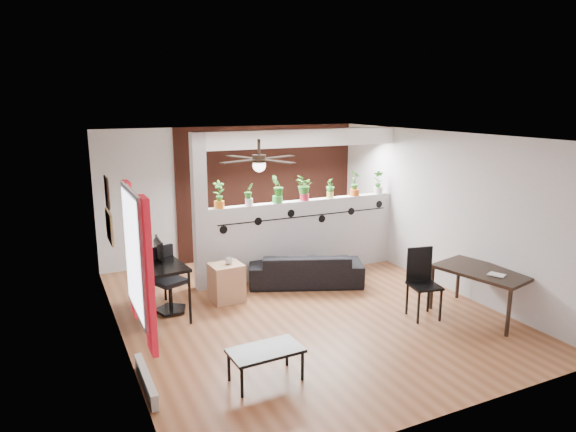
{
  "coord_description": "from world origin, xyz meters",
  "views": [
    {
      "loc": [
        -3.33,
        -6.45,
        3.09
      ],
      "look_at": [
        0.05,
        0.6,
        1.32
      ],
      "focal_mm": 32.0,
      "sensor_mm": 36.0,
      "label": 1
    }
  ],
  "objects": [
    {
      "name": "monitor",
      "position": [
        -1.97,
        0.86,
        0.9
      ],
      "size": [
        0.3,
        0.06,
        0.17
      ],
      "primitive_type": "imported",
      "rotation": [
        0.0,
        0.0,
        1.53
      ],
      "color": "black",
      "rests_on": "computer_desk"
    },
    {
      "name": "corkboard",
      "position": [
        -2.58,
        0.95,
        1.35
      ],
      "size": [
        0.03,
        0.6,
        0.45
      ],
      "primitive_type": "cube",
      "color": "olive",
      "rests_on": "room_shell"
    },
    {
      "name": "window_assembly",
      "position": [
        -2.56,
        -1.2,
        1.51
      ],
      "size": [
        0.09,
        1.3,
        1.55
      ],
      "color": "white",
      "rests_on": "room_shell"
    },
    {
      "name": "book",
      "position": [
        2.15,
        -1.62,
        0.71
      ],
      "size": [
        0.24,
        0.26,
        0.02
      ],
      "primitive_type": "imported",
      "rotation": [
        0.0,
        0.0,
        0.41
      ],
      "color": "gray",
      "rests_on": "dining_table"
    },
    {
      "name": "ceiling_fan",
      "position": [
        -0.8,
        -0.3,
        2.31
      ],
      "size": [
        1.19,
        1.19,
        0.43
      ],
      "color": "black",
      "rests_on": "room_shell"
    },
    {
      "name": "ceiling_header",
      "position": [
        0.8,
        1.5,
        2.45
      ],
      "size": [
        3.6,
        0.18,
        0.3
      ],
      "primitive_type": "cube",
      "color": "white",
      "rests_on": "room_shell"
    },
    {
      "name": "partition_wall",
      "position": [
        0.8,
        1.5,
        0.68
      ],
      "size": [
        3.6,
        0.18,
        1.35
      ],
      "primitive_type": "cube",
      "color": "#BCBCC1",
      "rests_on": "ground"
    },
    {
      "name": "pier_column",
      "position": [
        -1.11,
        1.5,
        1.3
      ],
      "size": [
        0.22,
        0.2,
        2.6
      ],
      "primitive_type": "cube",
      "color": "#BCBCC1",
      "rests_on": "ground"
    },
    {
      "name": "sofa",
      "position": [
        0.55,
        0.95,
        0.27
      ],
      "size": [
        1.96,
        1.36,
        0.53
      ],
      "primitive_type": "imported",
      "rotation": [
        0.0,
        0.0,
        2.75
      ],
      "color": "black",
      "rests_on": "ground"
    },
    {
      "name": "potted_plant_2",
      "position": [
        0.27,
        1.5,
        1.6
      ],
      "size": [
        0.27,
        0.23,
        0.48
      ],
      "color": "green",
      "rests_on": "partition_wall"
    },
    {
      "name": "potted_plant_1",
      "position": [
        -0.25,
        1.5,
        1.56
      ],
      "size": [
        0.22,
        0.2,
        0.39
      ],
      "color": "silver",
      "rests_on": "partition_wall"
    },
    {
      "name": "potted_plant_5",
      "position": [
        1.85,
        1.5,
        1.61
      ],
      "size": [
        0.22,
        0.27,
        0.49
      ],
      "color": "#D95C19",
      "rests_on": "partition_wall"
    },
    {
      "name": "computer_desk",
      "position": [
        -1.97,
        0.71,
        0.73
      ],
      "size": [
        0.72,
        1.18,
        0.81
      ],
      "color": "black",
      "rests_on": "ground"
    },
    {
      "name": "coffee_table",
      "position": [
        -1.29,
        -1.62,
        0.34
      ],
      "size": [
        0.84,
        0.49,
        0.38
      ],
      "color": "black",
      "rests_on": "ground"
    },
    {
      "name": "brick_panel",
      "position": [
        0.8,
        2.97,
        1.3
      ],
      "size": [
        3.9,
        0.05,
        2.6
      ],
      "primitive_type": "cube",
      "color": "#A0432E",
      "rests_on": "ground"
    },
    {
      "name": "baseboard_heater",
      "position": [
        -2.54,
        -1.2,
        0.09
      ],
      "size": [
        0.08,
        1.0,
        0.18
      ],
      "primitive_type": "cube",
      "color": "beige",
      "rests_on": "ground"
    },
    {
      "name": "office_chair",
      "position": [
        -1.84,
        0.81,
        0.43
      ],
      "size": [
        0.53,
        0.53,
        0.97
      ],
      "color": "black",
      "rests_on": "ground"
    },
    {
      "name": "potted_plant_0",
      "position": [
        -0.78,
        1.5,
        1.59
      ],
      "size": [
        0.26,
        0.22,
        0.46
      ],
      "color": "orange",
      "rests_on": "partition_wall"
    },
    {
      "name": "folding_chair",
      "position": [
        1.46,
        -0.94,
        0.6
      ],
      "size": [
        0.48,
        0.48,
        1.02
      ],
      "color": "black",
      "rests_on": "ground"
    },
    {
      "name": "framed_art",
      "position": [
        -2.58,
        0.9,
        1.85
      ],
      "size": [
        0.03,
        0.34,
        0.44
      ],
      "color": "#8C7259",
      "rests_on": "room_shell"
    },
    {
      "name": "room_shell",
      "position": [
        0.0,
        0.0,
        1.3
      ],
      "size": [
        6.3,
        7.1,
        2.9
      ],
      "color": "brown",
      "rests_on": "ground"
    },
    {
      "name": "cup",
      "position": [
        -0.86,
        0.83,
        0.64
      ],
      "size": [
        0.15,
        0.15,
        0.1
      ],
      "primitive_type": "imported",
      "rotation": [
        0.0,
        0.0,
        -0.21
      ],
      "color": "gray",
      "rests_on": "cube_shelf"
    },
    {
      "name": "dining_table",
      "position": [
        2.25,
        -1.32,
        0.63
      ],
      "size": [
        1.07,
        1.43,
        0.7
      ],
      "color": "black",
      "rests_on": "ground"
    },
    {
      "name": "vine_decal",
      "position": [
        0.8,
        1.4,
        1.08
      ],
      "size": [
        3.31,
        0.01,
        0.3
      ],
      "color": "black",
      "rests_on": "partition_wall"
    },
    {
      "name": "potted_plant_4",
      "position": [
        1.33,
        1.5,
        1.54
      ],
      "size": [
        0.21,
        0.22,
        0.36
      ],
      "color": "#DED64E",
      "rests_on": "partition_wall"
    },
    {
      "name": "potted_plant_3",
      "position": [
        0.8,
        1.5,
        1.59
      ],
      "size": [
        0.2,
        0.24,
        0.45
      ],
      "color": "#AE1B30",
      "rests_on": "partition_wall"
    },
    {
      "name": "potted_plant_6",
      "position": [
        2.38,
        1.5,
        1.59
      ],
      "size": [
        0.29,
        0.28,
        0.45
      ],
      "color": "silver",
      "rests_on": "partition_wall"
    },
    {
      "name": "cube_shelf",
      "position": [
        -0.91,
        0.83,
        0.3
      ],
      "size": [
        0.51,
        0.46,
        0.59
      ],
      "primitive_type": "cube",
      "rotation": [
        0.0,
        0.0,
        0.06
      ],
      "color": "tan",
      "rests_on": "ground"
    }
  ]
}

